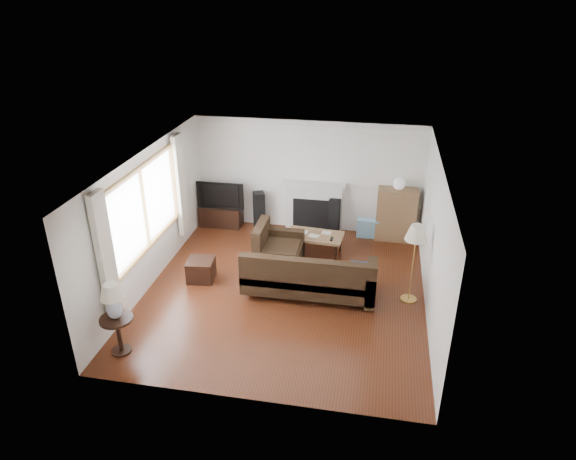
% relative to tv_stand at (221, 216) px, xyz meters
% --- Properties ---
extents(room, '(5.10, 5.60, 2.54)m').
position_rel_tv_stand_xyz_m(room, '(1.97, -2.50, 1.01)').
color(room, '#522312').
rests_on(room, ground).
extents(window, '(0.12, 2.74, 1.54)m').
position_rel_tv_stand_xyz_m(window, '(-0.48, -2.70, 1.31)').
color(window, brown).
rests_on(window, room).
extents(curtain_near, '(0.10, 0.35, 2.10)m').
position_rel_tv_stand_xyz_m(curtain_near, '(-0.43, -4.22, 1.16)').
color(curtain_near, silver).
rests_on(curtain_near, room).
extents(curtain_far, '(0.10, 0.35, 2.10)m').
position_rel_tv_stand_xyz_m(curtain_far, '(-0.43, -1.18, 1.16)').
color(curtain_far, silver).
rests_on(curtain_far, room).
extents(fireplace, '(1.40, 0.26, 1.15)m').
position_rel_tv_stand_xyz_m(fireplace, '(2.12, 0.14, 0.34)').
color(fireplace, white).
rests_on(fireplace, room).
extents(tv_stand, '(0.96, 0.43, 0.48)m').
position_rel_tv_stand_xyz_m(tv_stand, '(0.00, 0.00, 0.00)').
color(tv_stand, black).
rests_on(tv_stand, ground).
extents(television, '(1.08, 0.14, 0.62)m').
position_rel_tv_stand_xyz_m(television, '(0.04, 0.00, 0.55)').
color(television, black).
rests_on(television, tv_stand).
extents(speaker_left, '(0.33, 0.35, 0.86)m').
position_rel_tv_stand_xyz_m(speaker_left, '(0.89, 0.04, 0.19)').
color(speaker_left, black).
rests_on(speaker_left, ground).
extents(speaker_right, '(0.28, 0.32, 0.84)m').
position_rel_tv_stand_xyz_m(speaker_right, '(2.62, 0.05, 0.18)').
color(speaker_right, black).
rests_on(speaker_right, ground).
extents(bookshelf, '(0.84, 0.40, 1.16)m').
position_rel_tv_stand_xyz_m(bookshelf, '(3.94, 0.02, 0.34)').
color(bookshelf, brown).
rests_on(bookshelf, ground).
extents(globe_lamp, '(0.25, 0.25, 0.25)m').
position_rel_tv_stand_xyz_m(globe_lamp, '(3.94, 0.02, 1.05)').
color(globe_lamp, white).
rests_on(globe_lamp, bookshelf).
extents(sectional_sofa, '(2.56, 1.87, 0.83)m').
position_rel_tv_stand_xyz_m(sectional_sofa, '(2.42, -2.50, 0.17)').
color(sectional_sofa, black).
rests_on(sectional_sofa, ground).
extents(coffee_table, '(1.20, 0.73, 0.45)m').
position_rel_tv_stand_xyz_m(coffee_table, '(2.30, -0.99, -0.01)').
color(coffee_table, olive).
rests_on(coffee_table, ground).
extents(footstool, '(0.54, 0.54, 0.41)m').
position_rel_tv_stand_xyz_m(footstool, '(0.33, -2.38, -0.03)').
color(footstool, black).
rests_on(footstool, ground).
extents(floor_lamp, '(0.40, 0.40, 1.47)m').
position_rel_tv_stand_xyz_m(floor_lamp, '(4.19, -2.38, 0.50)').
color(floor_lamp, gold).
rests_on(floor_lamp, ground).
extents(side_table, '(0.50, 0.50, 0.62)m').
position_rel_tv_stand_xyz_m(side_table, '(-0.18, -4.63, 0.07)').
color(side_table, black).
rests_on(side_table, ground).
extents(table_lamp, '(0.36, 0.36, 0.58)m').
position_rel_tv_stand_xyz_m(table_lamp, '(-0.18, -4.63, 0.67)').
color(table_lamp, silver).
rests_on(table_lamp, side_table).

